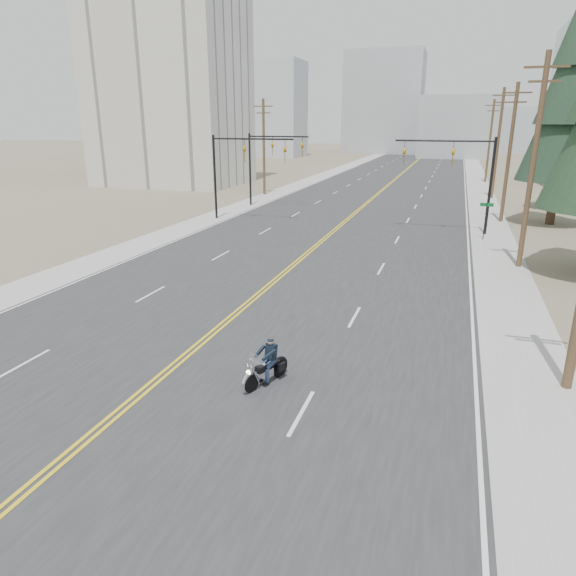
# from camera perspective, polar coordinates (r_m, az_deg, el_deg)

# --- Properties ---
(ground_plane) EXTENTS (400.00, 400.00, 0.00)m
(ground_plane) POSITION_cam_1_polar(r_m,az_deg,el_deg) (14.38, -24.08, -17.37)
(ground_plane) COLOR #776D56
(ground_plane) RESTS_ON ground
(road) EXTENTS (20.00, 200.00, 0.01)m
(road) POSITION_cam_1_polar(r_m,az_deg,el_deg) (79.24, 11.84, 11.75)
(road) COLOR #303033
(road) RESTS_ON ground
(sidewalk_left) EXTENTS (3.00, 200.00, 0.01)m
(sidewalk_left) POSITION_cam_1_polar(r_m,az_deg,el_deg) (81.30, 3.59, 12.23)
(sidewalk_left) COLOR #A5A5A0
(sidewalk_left) RESTS_ON ground
(sidewalk_right) EXTENTS (3.00, 200.00, 0.01)m
(sidewalk_right) POSITION_cam_1_polar(r_m,az_deg,el_deg) (78.83, 20.31, 11.01)
(sidewalk_right) COLOR #A5A5A0
(sidewalk_right) RESTS_ON ground
(traffic_mast_left) EXTENTS (7.10, 0.26, 7.00)m
(traffic_mast_left) POSITION_cam_1_polar(r_m,az_deg,el_deg) (44.13, -5.77, 13.88)
(traffic_mast_left) COLOR black
(traffic_mast_left) RESTS_ON ground
(traffic_mast_right) EXTENTS (7.10, 0.26, 7.00)m
(traffic_mast_right) POSITION_cam_1_polar(r_m,az_deg,el_deg) (40.49, 18.87, 12.69)
(traffic_mast_right) COLOR black
(traffic_mast_right) RESTS_ON ground
(traffic_mast_far) EXTENTS (6.10, 0.26, 7.00)m
(traffic_mast_far) POSITION_cam_1_polar(r_m,az_deg,el_deg) (51.67, -2.48, 14.45)
(traffic_mast_far) COLOR black
(traffic_mast_far) RESTS_ON ground
(street_sign) EXTENTS (0.90, 0.06, 2.62)m
(street_sign) POSITION_cam_1_polar(r_m,az_deg,el_deg) (38.93, 21.11, 7.62)
(street_sign) COLOR black
(street_sign) RESTS_ON ground
(utility_pole_b) EXTENTS (2.20, 0.30, 11.50)m
(utility_pole_b) POSITION_cam_1_polar(r_m,az_deg,el_deg) (31.68, 25.62, 12.65)
(utility_pole_b) COLOR brown
(utility_pole_b) RESTS_ON ground
(utility_pole_c) EXTENTS (2.20, 0.30, 11.00)m
(utility_pole_c) POSITION_cam_1_polar(r_m,az_deg,el_deg) (46.59, 23.40, 13.75)
(utility_pole_c) COLOR brown
(utility_pole_c) RESTS_ON ground
(utility_pole_d) EXTENTS (2.20, 0.30, 11.50)m
(utility_pole_d) POSITION_cam_1_polar(r_m,az_deg,el_deg) (61.53, 22.31, 14.77)
(utility_pole_d) COLOR brown
(utility_pole_d) RESTS_ON ground
(utility_pole_e) EXTENTS (2.20, 0.30, 11.00)m
(utility_pole_e) POSITION_cam_1_polar(r_m,az_deg,el_deg) (78.50, 21.52, 15.07)
(utility_pole_e) COLOR brown
(utility_pole_e) RESTS_ON ground
(utility_pole_left) EXTENTS (2.20, 0.30, 10.50)m
(utility_pole_left) POSITION_cam_1_polar(r_m,az_deg,el_deg) (60.24, -2.71, 15.51)
(utility_pole_left) COLOR brown
(utility_pole_left) RESTS_ON ground
(apartment_block) EXTENTS (18.00, 14.00, 30.00)m
(apartment_block) POSITION_cam_1_polar(r_m,az_deg,el_deg) (73.52, -13.10, 22.96)
(apartment_block) COLOR silver
(apartment_block) RESTS_ON ground
(haze_bldg_a) EXTENTS (14.00, 12.00, 22.00)m
(haze_bldg_a) POSITION_cam_1_polar(r_m,az_deg,el_deg) (130.89, -1.65, 19.20)
(haze_bldg_a) COLOR #B7BCC6
(haze_bldg_a) RESTS_ON ground
(haze_bldg_b) EXTENTS (18.00, 14.00, 14.00)m
(haze_bldg_b) POSITION_cam_1_polar(r_m,az_deg,el_deg) (133.38, 18.44, 16.60)
(haze_bldg_b) COLOR #ADB2B7
(haze_bldg_b) RESTS_ON ground
(haze_bldg_d) EXTENTS (20.00, 15.00, 26.00)m
(haze_bldg_d) POSITION_cam_1_polar(r_m,az_deg,el_deg) (149.88, 10.61, 19.52)
(haze_bldg_d) COLOR #ADB2B7
(haze_bldg_d) RESTS_ON ground
(haze_bldg_e) EXTENTS (14.00, 14.00, 12.00)m
(haze_bldg_e) POSITION_cam_1_polar(r_m,az_deg,el_deg) (159.24, 24.79, 15.61)
(haze_bldg_e) COLOR #B7BCC6
(haze_bldg_e) RESTS_ON ground
(haze_bldg_f) EXTENTS (12.00, 12.00, 16.00)m
(haze_bldg_f) POSITION_cam_1_polar(r_m,az_deg,el_deg) (150.27, -5.30, 17.82)
(haze_bldg_f) COLOR #ADB2B7
(haze_bldg_f) RESTS_ON ground
(motorcyclist) EXTENTS (1.47, 2.07, 1.49)m
(motorcyclist) POSITION_cam_1_polar(r_m,az_deg,el_deg) (16.31, -2.52, -8.30)
(motorcyclist) COLOR black
(motorcyclist) RESTS_ON ground
(conifer_tall) EXTENTS (6.34, 6.34, 17.60)m
(conifer_tall) POSITION_cam_1_polar(r_m,az_deg,el_deg) (47.06, 28.85, 18.44)
(conifer_tall) COLOR #382619
(conifer_tall) RESTS_ON ground
(conifer_far) EXTENTS (4.94, 4.94, 13.22)m
(conifer_far) POSITION_cam_1_polar(r_m,az_deg,el_deg) (56.26, 28.42, 15.47)
(conifer_far) COLOR #382619
(conifer_far) RESTS_ON ground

